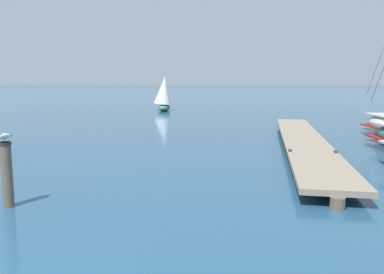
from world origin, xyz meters
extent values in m
cube|color=gray|center=(6.77, 15.12, 0.37)|extent=(2.39, 17.29, 0.16)
cylinder|color=brown|center=(6.47, 6.51, 0.15)|extent=(0.36, 0.36, 0.29)
cylinder|color=brown|center=(6.67, 12.25, 0.15)|extent=(0.36, 0.36, 0.29)
cylinder|color=brown|center=(6.87, 18.00, 0.15)|extent=(0.36, 0.36, 0.29)
cylinder|color=brown|center=(7.06, 23.74, 0.15)|extent=(0.36, 0.36, 0.29)
cube|color=#333338|center=(5.85, 11.70, 0.49)|extent=(0.13, 0.20, 0.08)
cube|color=#333338|center=(7.45, 11.65, 0.49)|extent=(0.13, 0.20, 0.08)
cylinder|color=#333338|center=(12.05, 22.77, 4.30)|extent=(0.44, 3.08, 4.42)
cylinder|color=brown|center=(-1.39, 5.55, 0.80)|extent=(0.26, 0.26, 1.59)
cylinder|color=#28282D|center=(-1.39, 5.55, 1.56)|extent=(0.30, 0.30, 0.06)
cylinder|color=gold|center=(-1.37, 5.53, 1.63)|extent=(0.01, 0.01, 0.07)
cylinder|color=gold|center=(-1.41, 5.56, 1.63)|extent=(0.01, 0.01, 0.07)
ellipsoid|color=white|center=(-1.39, 5.55, 1.73)|extent=(0.26, 0.30, 0.13)
ellipsoid|color=silver|center=(-1.33, 5.53, 1.74)|extent=(0.16, 0.22, 0.09)
ellipsoid|color=#383838|center=(-1.27, 5.63, 1.74)|extent=(0.06, 0.07, 0.04)
ellipsoid|color=silver|center=(-1.42, 5.59, 1.74)|extent=(0.16, 0.22, 0.09)
ellipsoid|color=#383838|center=(-1.35, 5.68, 1.74)|extent=(0.06, 0.07, 0.04)
cone|color=white|center=(-1.30, 5.67, 1.73)|extent=(0.10, 0.11, 0.07)
ellipsoid|color=#337556|center=(-3.93, 35.51, 0.30)|extent=(1.30, 3.39, 0.60)
cylinder|color=#B2ADA3|center=(-3.94, 35.61, 2.14)|extent=(0.08, 0.08, 3.08)
cone|color=silver|center=(-3.92, 35.26, 1.99)|extent=(2.03, 1.78, 2.78)
camera|label=1|loc=(4.34, -3.14, 3.07)|focal=37.62mm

